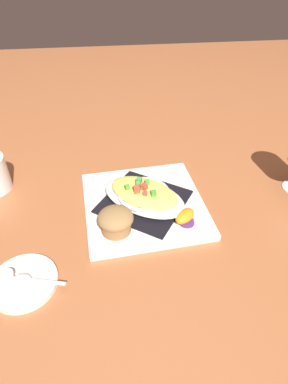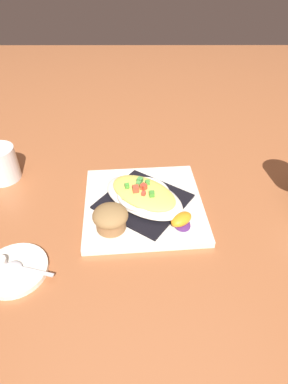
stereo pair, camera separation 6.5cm
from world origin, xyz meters
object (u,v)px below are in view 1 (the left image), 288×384
Objects in this scene: creamer_saucer at (24,282)px; square_plate at (144,205)px; spoon at (26,279)px; orange_garnish at (185,217)px; creamer_cup_0 at (7,276)px; muffin at (116,221)px; gratin_dish at (144,195)px.

square_plate is at bearing 126.67° from creamer_saucer.
square_plate is 2.72× the size of spoon.
orange_garnish is 2.54× the size of creamer_cup_0.
gratin_dish is at bearing 139.56° from muffin.
creamer_saucer is 5.09× the size of creamer_cup_0.
square_plate is at bearing 139.54° from muffin.
spoon is at bearing -52.37° from gratin_dish.
muffin is 0.20m from creamer_saucer.
gratin_dish reaches higher than spoon.
creamer_saucer is at bearing -53.33° from square_plate.
creamer_saucer is (0.11, -0.32, -0.02)m from orange_garnish.
square_plate is 3.64× the size of muffin.
gratin_dish reaches higher than creamer_cup_0.
orange_garnish is at bearing 109.11° from creamer_saucer.
spoon is (0.11, -0.31, -0.01)m from orange_garnish.
gratin_dish is 0.11m from orange_garnish.
muffin is 0.15m from orange_garnish.
gratin_dish reaches higher than square_plate.
spoon is (0.18, -0.23, -0.02)m from gratin_dish.
muffin is at bearing -40.46° from square_plate.
muffin reaches higher than orange_garnish.
spoon is 0.03m from creamer_cup_0.
creamer_saucer is at bearing -70.89° from orange_garnish.
square_plate is 0.32m from creamer_cup_0.
creamer_cup_0 reaches higher than square_plate.
creamer_cup_0 reaches higher than creamer_saucer.
muffin is 3.05× the size of creamer_cup_0.
muffin is (0.08, -0.07, 0.03)m from square_plate.
square_plate is at bearing 122.81° from creamer_cup_0.
square_plate reaches higher than creamer_saucer.
gratin_dish is at bearing 126.68° from creamer_saucer.
creamer_cup_0 is at bearing -104.52° from creamer_saucer.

